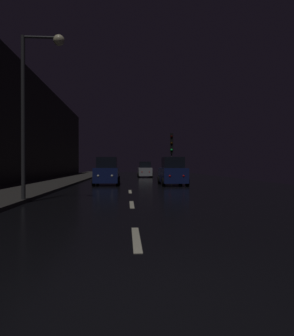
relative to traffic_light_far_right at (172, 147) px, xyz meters
The scene contains 9 objects.
ground 5.54m from the traffic_light_far_right, 155.62° to the right, with size 25.15×84.00×0.02m, color black.
sidewalk_left 11.08m from the traffic_light_far_right, 169.98° to the right, with size 4.40×84.00×0.15m, color #33302D.
building_facade_left 14.20m from the traffic_light_far_right, 157.72° to the right, with size 0.80×63.00×9.89m, color #2D2B28.
lane_centerline 18.41m from the traffic_light_far_right, 102.99° to the right, with size 0.16×13.69×0.01m.
traffic_light_far_right is the anchor object (origin of this frame).
streetlamp_overhead 18.76m from the traffic_light_far_right, 114.86° to the right, with size 1.70×0.44×6.69m.
car_approaching_headlights 8.21m from the traffic_light_far_right, 137.26° to the right, with size 1.94×4.20×2.12m.
car_distant_taillights 10.42m from the traffic_light_far_right, 101.25° to the left, with size 1.79×3.88×1.96m.
car_parked_right_far 6.52m from the traffic_light_far_right, 97.51° to the right, with size 1.93×4.19×2.11m.
Camera 1 is at (-0.20, -3.41, 1.50)m, focal length 33.77 mm.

